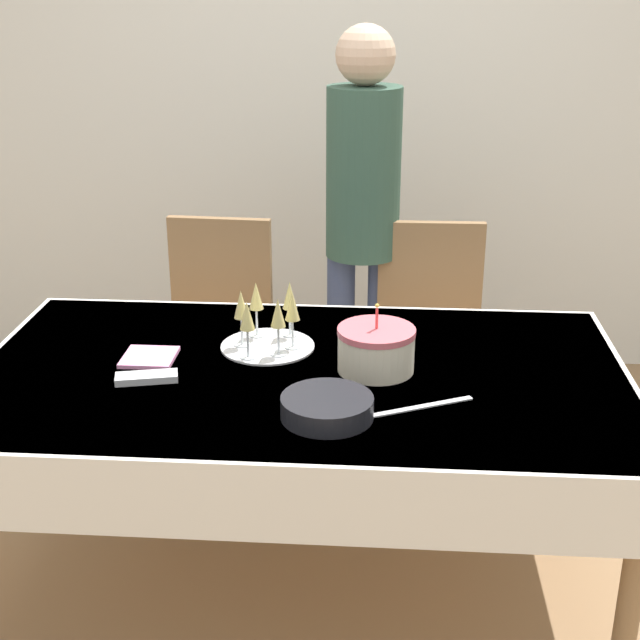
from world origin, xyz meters
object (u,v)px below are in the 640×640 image
dining_chair_far_right (429,340)px  person_standing (363,205)px  plate_stack_main (327,407)px  champagne_tray (268,320)px  dining_chair_far_left (217,334)px  birthday_cake (376,349)px

dining_chair_far_right → person_standing: bearing=147.9°
dining_chair_far_right → plate_stack_main: size_ratio=4.04×
champagne_tray → plate_stack_main: (0.21, -0.44, -0.06)m
champagne_tray → person_standing: size_ratio=0.17×
dining_chair_far_left → birthday_cake: birthday_cake is taller
plate_stack_main → person_standing: person_standing is taller
dining_chair_far_left → birthday_cake: 1.09m
birthday_cake → plate_stack_main: size_ratio=0.93×
dining_chair_far_right → plate_stack_main: dining_chair_far_right is taller
dining_chair_far_left → dining_chair_far_right: (0.82, 0.00, 0.00)m
dining_chair_far_right → champagne_tray: size_ratio=3.38×
dining_chair_far_right → birthday_cake: 0.91m
dining_chair_far_left → dining_chair_far_right: same height
birthday_cake → plate_stack_main: (-0.12, -0.30, -0.04)m
dining_chair_far_left → dining_chair_far_right: bearing=0.0°
dining_chair_far_right → champagne_tray: 0.93m
dining_chair_far_left → champagne_tray: bearing=-67.0°
birthday_cake → person_standing: (-0.07, 1.00, 0.17)m
champagne_tray → plate_stack_main: 0.49m
plate_stack_main → dining_chair_far_right: bearing=74.4°
dining_chair_far_left → person_standing: person_standing is taller
dining_chair_far_left → champagne_tray: 0.83m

